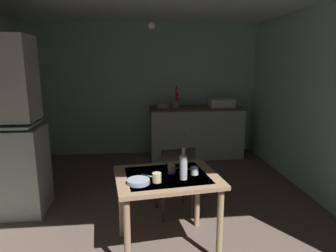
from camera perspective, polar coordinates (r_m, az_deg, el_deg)
ground_plane at (r=3.96m, az=-3.55°, el=-14.03°), size 5.24×5.24×0.00m
wall_back at (r=5.73m, az=-4.62°, el=6.90°), size 4.34×0.10×2.45m
wall_right at (r=4.26m, az=26.82°, el=3.78°), size 0.10×4.31×2.45m
hutch_cabinet at (r=3.87m, az=-29.12°, el=-1.27°), size 0.87×0.55×2.04m
counter_cabinet at (r=5.59m, az=5.30°, el=-1.12°), size 1.70×0.64×0.93m
sink_basin at (r=5.60m, az=10.11°, el=4.39°), size 0.44×0.34×0.15m
hand_pump at (r=5.47m, az=1.67°, el=5.35°), size 0.05×0.27×0.39m
mixing_bowl_counter at (r=5.36m, az=-1.04°, el=3.86°), size 0.21×0.21×0.09m
stoneware_crock at (r=5.48m, az=1.31°, el=4.23°), size 0.13×0.13×0.12m
dining_table at (r=2.81m, az=-0.19°, el=-11.51°), size 1.01×0.84×0.74m
chair_far_side at (r=3.44m, az=1.37°, el=-10.01°), size 0.46×0.46×0.84m
serving_bowl_wide at (r=2.60m, az=-5.66°, el=-10.47°), size 0.19×0.19×0.04m
mug_tall at (r=2.78m, az=5.06°, el=-8.49°), size 0.07×0.07×0.07m
mug_dark at (r=2.60m, az=-2.16°, el=-9.79°), size 0.08×0.08×0.08m
teacup_cream at (r=2.80m, az=0.68°, el=-8.22°), size 0.07×0.07×0.08m
glass_bottle at (r=2.64m, az=2.95°, el=-7.70°), size 0.07×0.07×0.29m
table_knife at (r=2.92m, az=2.55°, el=-8.07°), size 0.20×0.08×0.00m
teaspoon_near_bowl at (r=2.76m, az=-3.95°, el=-9.38°), size 0.11×0.10×0.00m
pendant_bulb at (r=3.63m, az=-3.15°, el=18.55°), size 0.08×0.08×0.08m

